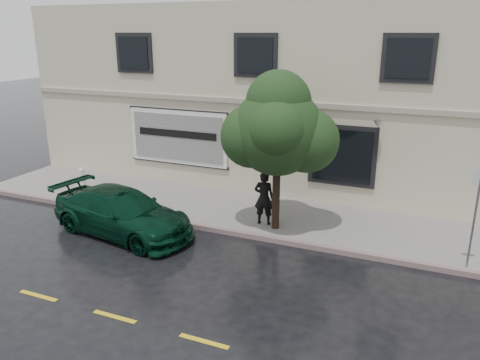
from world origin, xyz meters
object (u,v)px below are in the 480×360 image
at_px(car, 122,212).
at_px(fire_hydrant, 82,178).
at_px(pedestrian, 264,198).
at_px(street_tree, 278,131).

height_order(car, fire_hydrant, car).
distance_m(car, pedestrian, 4.40).
xyz_separation_m(pedestrian, street_tree, (0.45, -0.18, 2.19)).
bearing_deg(car, street_tree, -56.52).
bearing_deg(car, pedestrian, -51.99).
height_order(pedestrian, fire_hydrant, pedestrian).
relative_size(pedestrian, street_tree, 0.39).
xyz_separation_m(pedestrian, fire_hydrant, (-7.76, 0.62, -0.47)).
distance_m(street_tree, fire_hydrant, 8.67).
height_order(street_tree, fire_hydrant, street_tree).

